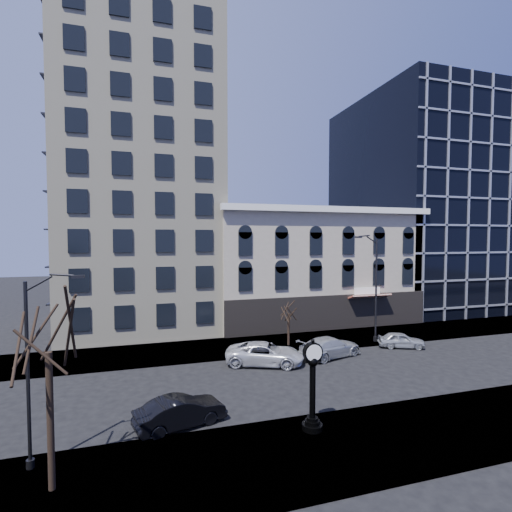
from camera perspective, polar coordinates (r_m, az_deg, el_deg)
name	(u,v)px	position (r m, az deg, el deg)	size (l,w,h in m)	color
ground	(244,385)	(24.90, -1.91, -19.22)	(160.00, 160.00, 0.00)	black
sidewalk_far	(220,348)	(32.26, -5.60, -13.95)	(160.00, 6.00, 0.12)	#9A998C
sidewalk_near	(291,454)	(18.03, 5.37, -28.12)	(160.00, 6.00, 0.12)	#9A998C
cream_tower	(142,143)	(42.45, -17.13, 16.24)	(15.90, 15.40, 42.50)	beige
victorian_row	(311,268)	(42.32, 8.45, -1.80)	(22.60, 11.19, 12.50)	#AFA390
glass_office	(427,205)	(57.64, 24.78, 7.13)	(20.00, 20.15, 28.00)	black
street_clock	(313,389)	(19.02, 8.69, -19.53)	(1.00, 1.00, 4.40)	black
street_lamp_near	(43,319)	(17.13, -29.97, -8.37)	(2.06, 0.31, 7.94)	black
street_lamp_far	(370,260)	(34.06, 17.11, -0.58)	(2.51, 0.43, 9.67)	black
bare_tree_near	(48,322)	(15.40, -29.39, -8.82)	(4.77, 4.77, 8.19)	black
bare_tree_far	(289,307)	(32.28, 5.05, -7.79)	(2.56, 2.56, 4.39)	black
car_near_b	(181,412)	(20.20, -11.52, -22.42)	(1.56, 4.46, 1.47)	black
car_far_a	(265,354)	(28.28, 1.38, -14.79)	(2.63, 5.71, 1.59)	silver
car_far_b	(330,347)	(30.52, 11.33, -13.55)	(2.19, 5.40, 1.57)	#A5A8AD
car_far_c	(401,340)	(34.67, 21.42, -11.94)	(1.52, 3.79, 1.29)	#A5A8AD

